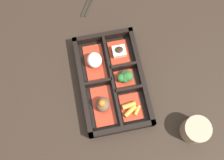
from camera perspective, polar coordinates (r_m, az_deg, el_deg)
name	(u,v)px	position (r m, az deg, el deg)	size (l,w,h in m)	color
ground_plane	(112,82)	(0.82, 0.00, -0.53)	(3.00, 3.00, 0.00)	black
bento_base	(112,82)	(0.82, 0.00, -0.43)	(0.32, 0.20, 0.01)	black
bento_rim	(112,80)	(0.80, 0.10, -0.10)	(0.32, 0.20, 0.04)	black
bowl_stew	(103,105)	(0.77, -1.97, -5.43)	(0.12, 0.06, 0.05)	#B22D19
bowl_rice	(95,61)	(0.82, -3.82, 4.18)	(0.12, 0.06, 0.04)	#B22D19
bowl_carrots	(131,108)	(0.78, 4.18, -6.01)	(0.08, 0.06, 0.02)	#B22D19
bowl_greens	(126,77)	(0.80, 2.99, 0.66)	(0.06, 0.06, 0.04)	#B22D19
bowl_tofu	(119,52)	(0.84, 1.54, 6.13)	(0.09, 0.06, 0.03)	#B22D19
tea_cup	(196,130)	(0.79, 17.72, -10.29)	(0.08, 0.08, 0.06)	gray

